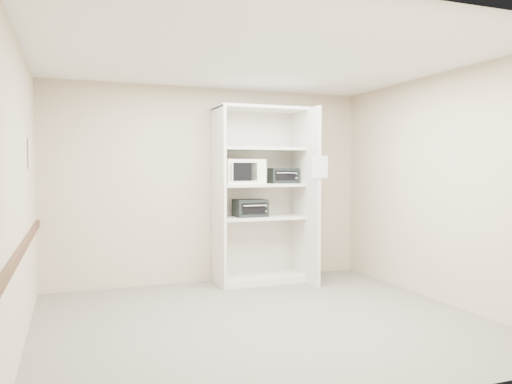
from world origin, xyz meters
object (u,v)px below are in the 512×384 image
object	(u,v)px
toaster_oven_upper	(283,176)
toaster_oven_lower	(250,208)
shelving_unit	(263,201)
microwave	(241,172)

from	to	relation	value
toaster_oven_upper	toaster_oven_lower	distance (m)	0.69
shelving_unit	toaster_oven_upper	distance (m)	0.48
shelving_unit	microwave	bearing A→B (deg)	-179.07
shelving_unit	toaster_oven_lower	size ratio (longest dim) A/B	5.68
toaster_oven_upper	shelving_unit	bearing A→B (deg)	-165.96
toaster_oven_upper	toaster_oven_lower	world-z (taller)	toaster_oven_upper
shelving_unit	microwave	xyz separation A→B (m)	(-0.32, -0.01, 0.41)
toaster_oven_lower	toaster_oven_upper	bearing A→B (deg)	8.13
microwave	toaster_oven_lower	size ratio (longest dim) A/B	1.30
microwave	toaster_oven_upper	world-z (taller)	microwave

